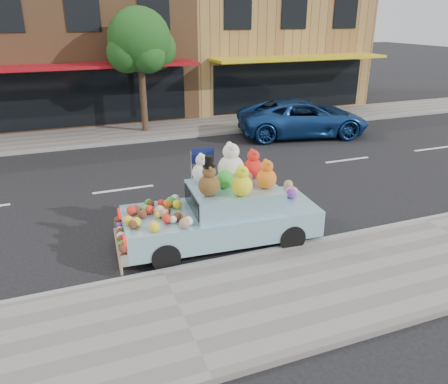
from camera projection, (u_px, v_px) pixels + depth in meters
name	position (u px, v px, depth m)	size (l,w,h in m)	color
ground	(123.00, 190.00, 13.08)	(120.00, 120.00, 0.00)	black
near_sidewalk	(184.00, 318.00, 7.44)	(60.00, 3.00, 0.12)	gray
far_sidewalk	(99.00, 136.00, 18.68)	(60.00, 3.00, 0.12)	gray
near_kerb	(163.00, 273.00, 8.73)	(60.00, 0.12, 0.13)	gray
far_kerb	(103.00, 145.00, 17.38)	(60.00, 0.12, 0.13)	gray
storefront_mid	(80.00, 41.00, 22.06)	(10.00, 9.80, 7.30)	#8F613C
storefront_right	(259.00, 37.00, 25.38)	(10.00, 9.80, 7.30)	#A67D45
street_tree	(140.00, 45.00, 18.03)	(3.00, 2.70, 5.22)	#38281C
car_blue	(303.00, 118.00, 18.66)	(2.56, 5.55, 1.54)	navy
art_car	(222.00, 210.00, 9.76)	(4.59, 2.05, 2.24)	black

